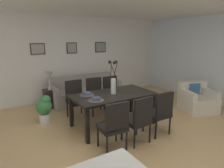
% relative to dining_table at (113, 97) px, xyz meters
% --- Properties ---
extents(ground_plane, '(9.00, 9.00, 0.00)m').
position_rel_dining_table_xyz_m(ground_plane, '(-0.21, -0.71, -0.67)').
color(ground_plane, tan).
extents(back_wall_panel, '(9.00, 0.10, 2.60)m').
position_rel_dining_table_xyz_m(back_wall_panel, '(-0.21, 2.54, 0.63)').
color(back_wall_panel, silver).
rests_on(back_wall_panel, ground).
extents(side_window_wall, '(0.10, 6.30, 2.60)m').
position_rel_dining_table_xyz_m(side_window_wall, '(3.44, -0.31, 0.63)').
color(side_window_wall, white).
rests_on(side_window_wall, ground).
extents(dining_table, '(1.80, 0.98, 0.74)m').
position_rel_dining_table_xyz_m(dining_table, '(0.00, 0.00, 0.00)').
color(dining_table, black).
rests_on(dining_table, ground).
extents(dining_chair_near_left, '(0.47, 0.47, 0.92)m').
position_rel_dining_table_xyz_m(dining_chair_near_left, '(-0.55, -0.90, -0.15)').
color(dining_chair_near_left, black).
rests_on(dining_chair_near_left, ground).
extents(dining_chair_near_right, '(0.44, 0.44, 0.92)m').
position_rel_dining_table_xyz_m(dining_chair_near_right, '(-0.54, 0.90, -0.15)').
color(dining_chair_near_right, black).
rests_on(dining_chair_near_right, ground).
extents(dining_chair_far_left, '(0.46, 0.46, 0.92)m').
position_rel_dining_table_xyz_m(dining_chair_far_left, '(-0.02, -0.92, -0.15)').
color(dining_chair_far_left, black).
rests_on(dining_chair_far_left, ground).
extents(dining_chair_far_right, '(0.47, 0.47, 0.92)m').
position_rel_dining_table_xyz_m(dining_chair_far_right, '(0.02, 0.91, -0.15)').
color(dining_chair_far_right, black).
rests_on(dining_chair_far_right, ground).
extents(dining_chair_mid_left, '(0.45, 0.45, 0.92)m').
position_rel_dining_table_xyz_m(dining_chair_mid_left, '(0.55, -0.88, -0.15)').
color(dining_chair_mid_left, black).
rests_on(dining_chair_mid_left, ground).
extents(dining_chair_mid_right, '(0.46, 0.46, 0.92)m').
position_rel_dining_table_xyz_m(dining_chair_mid_right, '(0.51, 0.87, -0.15)').
color(dining_chair_mid_right, black).
rests_on(dining_chair_mid_right, ground).
extents(centerpiece_vase, '(0.21, 0.23, 0.73)m').
position_rel_dining_table_xyz_m(centerpiece_vase, '(0.00, 0.00, 0.36)').
color(centerpiece_vase, silver).
rests_on(centerpiece_vase, dining_table).
extents(placemat_near_left, '(0.32, 0.32, 0.01)m').
position_rel_dining_table_xyz_m(placemat_near_left, '(-0.54, -0.22, 0.08)').
color(placemat_near_left, '#4C4742').
rests_on(placemat_near_left, dining_table).
extents(bowl_near_left, '(0.17, 0.17, 0.07)m').
position_rel_dining_table_xyz_m(bowl_near_left, '(-0.54, -0.22, 0.11)').
color(bowl_near_left, '#475166').
rests_on(bowl_near_left, dining_table).
extents(placemat_near_right, '(0.32, 0.32, 0.01)m').
position_rel_dining_table_xyz_m(placemat_near_right, '(-0.54, 0.22, 0.08)').
color(placemat_near_right, '#4C4742').
rests_on(placemat_near_right, dining_table).
extents(bowl_near_right, '(0.17, 0.17, 0.07)m').
position_rel_dining_table_xyz_m(bowl_near_right, '(-0.54, 0.22, 0.11)').
color(bowl_near_right, '#475166').
rests_on(bowl_near_right, dining_table).
extents(sofa, '(2.09, 0.84, 0.80)m').
position_rel_dining_table_xyz_m(sofa, '(0.17, 1.92, -0.39)').
color(sofa, gray).
rests_on(sofa, ground).
extents(side_table, '(0.36, 0.36, 0.52)m').
position_rel_dining_table_xyz_m(side_table, '(-0.89, 1.94, -0.41)').
color(side_table, black).
rests_on(side_table, ground).
extents(table_lamp, '(0.22, 0.22, 0.51)m').
position_rel_dining_table_xyz_m(table_lamp, '(-0.89, 1.94, 0.23)').
color(table_lamp, beige).
rests_on(table_lamp, side_table).
extents(armchair, '(1.04, 1.04, 0.75)m').
position_rel_dining_table_xyz_m(armchair, '(2.45, -0.41, -0.38)').
color(armchair, beige).
rests_on(armchair, ground).
extents(framed_picture_left, '(0.40, 0.03, 0.32)m').
position_rel_dining_table_xyz_m(framed_picture_left, '(-1.03, 2.47, 0.97)').
color(framed_picture_left, black).
extents(framed_picture_center, '(0.33, 0.03, 0.34)m').
position_rel_dining_table_xyz_m(framed_picture_center, '(0.00, 2.47, 0.97)').
color(framed_picture_center, black).
extents(framed_picture_right, '(0.39, 0.03, 0.35)m').
position_rel_dining_table_xyz_m(framed_picture_right, '(1.03, 2.47, 0.97)').
color(framed_picture_right, black).
extents(potted_plant, '(0.36, 0.36, 0.67)m').
position_rel_dining_table_xyz_m(potted_plant, '(-1.30, 0.94, -0.29)').
color(potted_plant, silver).
rests_on(potted_plant, ground).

